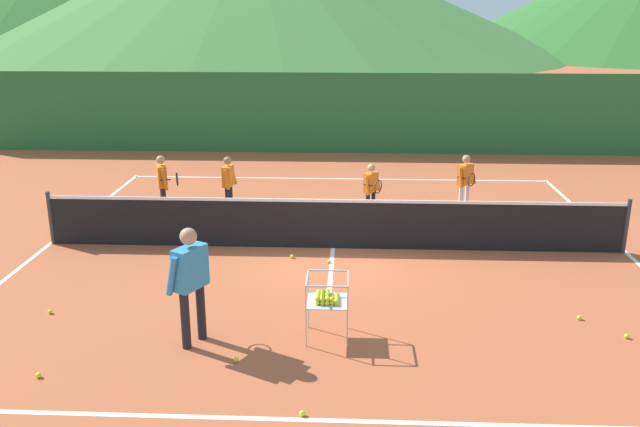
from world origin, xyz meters
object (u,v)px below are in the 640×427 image
object	(u,v)px
student_0	(163,180)
student_2	(371,186)
student_1	(228,180)
ball_cart	(326,298)
tennis_ball_7	(329,262)
tennis_ball_1	(292,256)
tennis_ball_8	(627,336)
tennis_ball_0	(236,360)
tennis_ball_5	(196,257)
tennis_ball_3	(579,318)
instructor	(190,275)
tennis_ball_6	(38,375)
tennis_ball_4	(302,413)
student_3	(465,178)
tennis_net	(333,223)
tennis_ball_2	(50,312)

from	to	relation	value
student_0	student_2	bearing A→B (deg)	0.71
student_1	ball_cart	world-z (taller)	student_1
student_2	tennis_ball_7	distance (m)	2.95
tennis_ball_1	tennis_ball_8	distance (m)	5.72
student_2	tennis_ball_0	world-z (taller)	student_2
student_0	tennis_ball_0	size ratio (longest dim) A/B	20.02
student_0	tennis_ball_5	distance (m)	2.98
student_0	tennis_ball_1	distance (m)	3.98
student_2	tennis_ball_3	xyz separation A→B (m)	(2.96, -4.83, -0.69)
instructor	tennis_ball_6	distance (m)	2.23
student_1	tennis_ball_4	xyz separation A→B (m)	(2.17, -7.63, -0.75)
tennis_ball_4	tennis_ball_3	bearing A→B (deg)	33.68
tennis_ball_1	tennis_ball_5	bearing A→B (deg)	-175.89
student_2	tennis_ball_4	world-z (taller)	student_2
tennis_ball_0	tennis_ball_1	xyz separation A→B (m)	(0.40, 3.77, 0.00)
tennis_ball_8	tennis_ball_0	bearing A→B (deg)	-170.54
tennis_ball_1	student_0	bearing A→B (deg)	140.94
tennis_ball_4	tennis_ball_8	xyz separation A→B (m)	(4.40, 2.06, 0.00)
student_3	instructor	bearing A→B (deg)	-126.56
tennis_ball_7	tennis_ball_6	bearing A→B (deg)	-130.90
ball_cart	tennis_ball_4	size ratio (longest dim) A/B	13.22
instructor	student_1	world-z (taller)	instructor
tennis_net	student_3	xyz separation A→B (m)	(2.87, 2.46, 0.29)
ball_cart	tennis_ball_3	bearing A→B (deg)	10.89
instructor	student_2	size ratio (longest dim) A/B	1.38
student_3	ball_cart	xyz separation A→B (m)	(-2.86, -6.07, -0.20)
ball_cart	tennis_ball_8	distance (m)	4.24
instructor	tennis_ball_8	xyz separation A→B (m)	(6.01, 0.39, -0.97)
student_1	tennis_ball_5	world-z (taller)	student_1
student_2	ball_cart	bearing A→B (deg)	-97.88
student_3	tennis_ball_6	size ratio (longest dim) A/B	19.32
tennis_ball_1	tennis_ball_8	xyz separation A→B (m)	(4.94, -2.88, 0.00)
student_3	tennis_ball_0	distance (m)	7.93
tennis_ball_2	tennis_ball_7	distance (m)	4.72
student_1	tennis_ball_4	size ratio (longest dim) A/B	19.11
tennis_ball_7	tennis_ball_3	bearing A→B (deg)	-28.97
tennis_ball_5	tennis_ball_0	bearing A→B (deg)	-69.53
student_1	tennis_ball_8	distance (m)	8.65
tennis_net	tennis_ball_1	world-z (taller)	tennis_net
tennis_ball_5	tennis_ball_6	bearing A→B (deg)	-104.12
tennis_ball_4	student_3	bearing A→B (deg)	68.95
student_0	tennis_ball_1	xyz separation A→B (m)	(3.03, -2.46, -0.78)
tennis_net	tennis_ball_5	bearing A→B (deg)	-164.40
student_2	tennis_ball_1	bearing A→B (deg)	-121.03
instructor	student_0	bearing A→B (deg)	108.89
instructor	tennis_ball_3	world-z (taller)	instructor
tennis_ball_1	tennis_ball_4	bearing A→B (deg)	-83.73
tennis_ball_0	tennis_ball_7	bearing A→B (deg)	72.79
student_1	tennis_ball_8	bearing A→B (deg)	-40.31
instructor	tennis_ball_7	distance (m)	3.65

